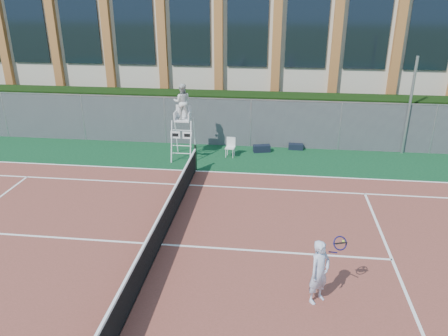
# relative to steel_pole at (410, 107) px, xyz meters

# --- Properties ---
(ground) EXTENTS (120.00, 120.00, 0.00)m
(ground) POSITION_rel_steel_pole_xyz_m (-8.81, -8.70, -2.13)
(ground) COLOR #233814
(apron) EXTENTS (36.00, 20.00, 0.01)m
(apron) POSITION_rel_steel_pole_xyz_m (-8.81, -7.70, -2.12)
(apron) COLOR #0C351C
(apron) RESTS_ON ground
(tennis_court) EXTENTS (23.77, 10.97, 0.02)m
(tennis_court) POSITION_rel_steel_pole_xyz_m (-8.81, -8.70, -2.11)
(tennis_court) COLOR brown
(tennis_court) RESTS_ON apron
(tennis_net) EXTENTS (0.10, 11.30, 1.10)m
(tennis_net) POSITION_rel_steel_pole_xyz_m (-8.81, -8.70, -1.59)
(tennis_net) COLOR black
(tennis_net) RESTS_ON ground
(fence) EXTENTS (40.00, 0.06, 2.20)m
(fence) POSITION_rel_steel_pole_xyz_m (-8.81, 0.10, -1.03)
(fence) COLOR #595E60
(fence) RESTS_ON ground
(hedge) EXTENTS (40.00, 1.40, 2.20)m
(hedge) POSITION_rel_steel_pole_xyz_m (-8.81, 1.30, -1.03)
(hedge) COLOR black
(hedge) RESTS_ON ground
(building) EXTENTS (45.00, 10.60, 8.22)m
(building) POSITION_rel_steel_pole_xyz_m (-8.81, 9.25, 2.02)
(building) COLOR beige
(building) RESTS_ON ground
(steel_pole) EXTENTS (0.12, 0.12, 4.26)m
(steel_pole) POSITION_rel_steel_pole_xyz_m (0.00, 0.00, 0.00)
(steel_pole) COLOR #9EA0A5
(steel_pole) RESTS_ON ground
(umpire_chair) EXTENTS (0.91, 1.39, 3.25)m
(umpire_chair) POSITION_rel_steel_pole_xyz_m (-9.58, -1.66, 0.24)
(umpire_chair) COLOR white
(umpire_chair) RESTS_ON ground
(plastic_chair) EXTENTS (0.43, 0.43, 0.84)m
(plastic_chair) POSITION_rel_steel_pole_xyz_m (-7.58, -1.30, -1.63)
(plastic_chair) COLOR silver
(plastic_chair) RESTS_ON apron
(sports_bag_near) EXTENTS (0.80, 0.47, 0.32)m
(sports_bag_near) POSITION_rel_steel_pole_xyz_m (-6.25, -0.61, -1.96)
(sports_bag_near) COLOR black
(sports_bag_near) RESTS_ON apron
(sports_bag_far) EXTENTS (0.66, 0.31, 0.26)m
(sports_bag_far) POSITION_rel_steel_pole_xyz_m (-4.71, -0.10, -1.99)
(sports_bag_far) COLOR black
(sports_bag_far) RESTS_ON apron
(tennis_player) EXTENTS (0.95, 0.76, 1.61)m
(tennis_player) POSITION_rel_steel_pole_xyz_m (-4.56, -10.62, -1.30)
(tennis_player) COLOR silver
(tennis_player) RESTS_ON tennis_court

